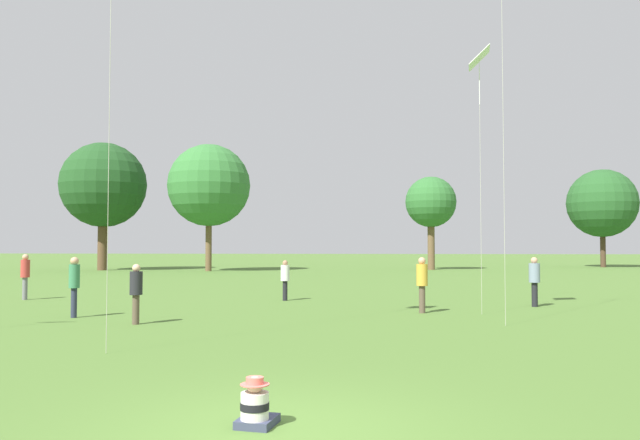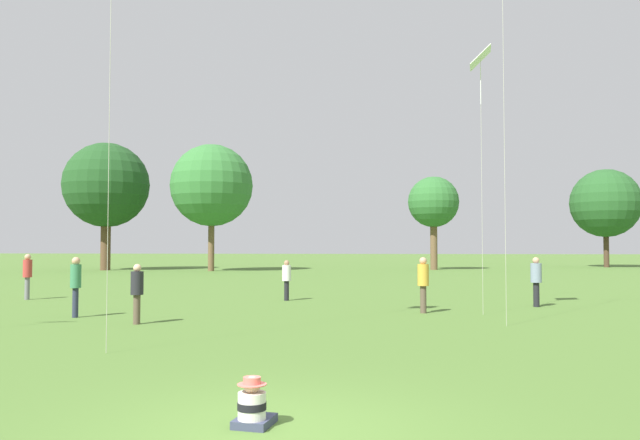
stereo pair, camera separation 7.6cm
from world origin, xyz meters
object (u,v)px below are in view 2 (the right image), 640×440
at_px(person_standing_0, 27,272).
at_px(distant_tree_2, 605,203).
at_px(person_standing_3, 76,281).
at_px(person_standing_6, 137,288).
at_px(kite_2, 480,66).
at_px(seated_toddler, 253,406).
at_px(distant_tree_0, 212,186).
at_px(distant_tree_1, 106,185).
at_px(distant_tree_3, 433,203).
at_px(person_standing_5, 423,280).
at_px(person_standing_4, 287,277).
at_px(person_standing_7, 536,277).

bearing_deg(person_standing_0, distant_tree_2, -133.52).
distance_m(person_standing_0, person_standing_3, 7.63).
relative_size(person_standing_6, kite_2, 0.20).
xyz_separation_m(seated_toddler, distant_tree_2, (24.03, 56.96, 6.13)).
height_order(distant_tree_0, distant_tree_1, distant_tree_1).
relative_size(distant_tree_1, distant_tree_3, 1.34).
height_order(person_standing_0, person_standing_5, person_standing_0).
bearing_deg(seated_toddler, distant_tree_0, 115.61).
bearing_deg(distant_tree_0, kite_2, -61.11).
distance_m(distant_tree_2, distant_tree_3, 19.35).
xyz_separation_m(person_standing_0, distant_tree_2, (36.68, 40.46, 5.27)).
relative_size(person_standing_4, distant_tree_3, 0.19).
bearing_deg(distant_tree_0, person_standing_5, -63.53).
xyz_separation_m(person_standing_6, distant_tree_2, (29.23, 47.61, 5.39)).
height_order(seated_toddler, person_standing_3, person_standing_3).
xyz_separation_m(person_standing_3, distant_tree_0, (-5.06, 33.75, 6.18)).
bearing_deg(person_standing_6, distant_tree_0, -25.90).
relative_size(person_standing_0, distant_tree_1, 0.16).
bearing_deg(distant_tree_3, person_standing_6, -106.28).
height_order(person_standing_0, kite_2, kite_2).
distance_m(person_standing_3, distant_tree_2, 56.32).
distance_m(seated_toddler, distant_tree_3, 49.77).
height_order(person_standing_3, person_standing_5, person_standing_3).
bearing_deg(distant_tree_0, person_standing_3, -81.47).
bearing_deg(person_standing_4, kite_2, 76.55).
bearing_deg(person_standing_4, distant_tree_0, -139.96).
bearing_deg(kite_2, person_standing_5, -44.62).
distance_m(person_standing_6, distant_tree_3, 41.63).
bearing_deg(distant_tree_2, person_standing_5, -115.60).
bearing_deg(person_standing_7, person_standing_4, 24.27).
xyz_separation_m(seated_toddler, person_standing_4, (-2.14, 17.08, 0.70)).
distance_m(person_standing_0, person_standing_6, 10.33).
xyz_separation_m(person_standing_3, distant_tree_1, (-14.81, 34.62, 6.36)).
relative_size(seated_toddler, person_standing_5, 0.34).
relative_size(distant_tree_1, distant_tree_2, 1.15).
bearing_deg(distant_tree_3, distant_tree_2, 24.24).
relative_size(person_standing_5, distant_tree_2, 0.18).
xyz_separation_m(person_standing_4, kite_2, (6.94, -4.39, 7.02)).
bearing_deg(distant_tree_1, person_standing_0, -71.15).
xyz_separation_m(person_standing_0, person_standing_5, (15.60, -3.55, -0.03)).
height_order(person_standing_4, kite_2, kite_2).
bearing_deg(seated_toddler, distant_tree_1, 126.01).
relative_size(seated_toddler, person_standing_3, 0.34).
bearing_deg(person_standing_3, person_standing_5, 146.64).
xyz_separation_m(person_standing_7, distant_tree_2, (16.93, 41.55, 5.33)).
bearing_deg(person_standing_4, person_standing_7, 98.67).
xyz_separation_m(person_standing_6, distant_tree_3, (11.59, 39.67, 5.02)).
bearing_deg(distant_tree_3, person_standing_7, -88.78).
bearing_deg(person_standing_7, distant_tree_2, -77.69).
height_order(person_standing_4, distant_tree_1, distant_tree_1).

